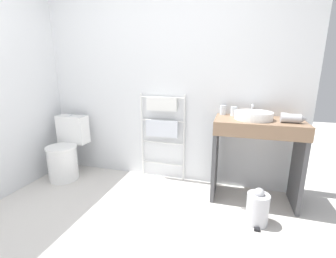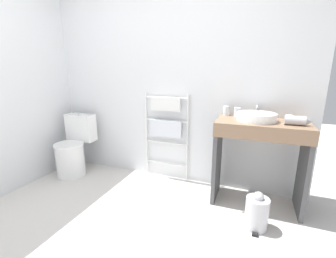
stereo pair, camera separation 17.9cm
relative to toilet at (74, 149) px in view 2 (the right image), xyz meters
name	(u,v)px [view 2 (the right image)]	position (x,y,z in m)	size (l,w,h in m)	color
wall_back	(168,83)	(1.20, 0.42, 0.88)	(3.30, 0.12, 2.45)	silver
wall_side	(11,83)	(-0.39, -0.43, 0.88)	(0.12, 2.33, 2.45)	silver
toilet	(74,149)	(0.00, 0.00, 0.00)	(0.40, 0.52, 0.80)	white
towel_radiator	(166,123)	(1.21, 0.31, 0.39)	(0.58, 0.06, 1.09)	silver
vanity_counter	(259,151)	(2.30, 0.10, 0.24)	(0.86, 0.49, 0.89)	#84664C
sink_basin	(256,117)	(2.24, 0.11, 0.58)	(0.37, 0.37, 0.08)	white
faucet	(257,109)	(2.24, 0.31, 0.63)	(0.02, 0.10, 0.13)	silver
cup_near_wall	(226,111)	(1.93, 0.29, 0.59)	(0.07, 0.07, 0.10)	silver
cup_near_edge	(237,112)	(2.05, 0.25, 0.59)	(0.07, 0.07, 0.10)	silver
hair_dryer	(296,120)	(2.58, 0.05, 0.59)	(0.23, 0.18, 0.09)	#B7B7BC
trash_bin	(257,212)	(2.32, -0.31, -0.19)	(0.20, 0.23, 0.35)	#B7B7BC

